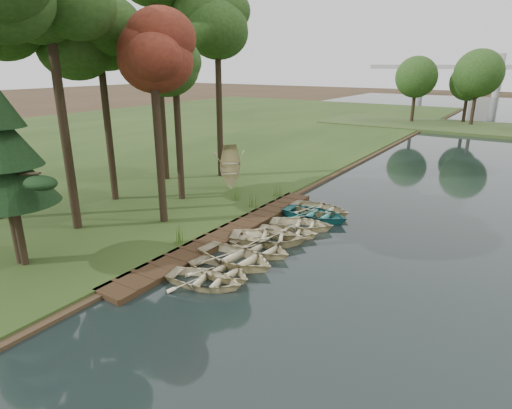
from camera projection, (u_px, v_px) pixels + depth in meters
The scene contains 25 objects.
ground at pixel (254, 242), 22.11m from camera, with size 300.00×300.00×0.00m, color #3D2F1D.
boardwalk at pixel (229, 233), 22.90m from camera, with size 1.60×16.00×0.30m, color #342314.
peninsula at pixel (508, 131), 57.59m from camera, with size 50.00×14.00×0.45m, color #374A21.
far_trees at pixel (488, 82), 57.39m from camera, with size 45.60×5.60×8.80m.
building_b at pixel (488, 73), 138.02m from camera, with size 8.00×8.00×12.00m, color #A5A5A0.
rowboat_0 at pixel (205, 278), 17.62m from camera, with size 2.36×3.31×0.69m, color beige.
rowboat_1 at pixel (220, 269), 18.46m from camera, with size 2.25×3.16×0.65m, color beige.
rowboat_2 at pixel (236, 255), 19.55m from camera, with size 2.80×3.92×0.81m, color beige.
rowboat_3 at pixel (260, 246), 20.69m from camera, with size 2.36×3.31×0.69m, color beige.
rowboat_4 at pixel (268, 236), 21.75m from camera, with size 2.82×3.94×0.82m, color beige.
rowboat_5 at pixel (288, 231), 22.66m from camera, with size 2.29×3.21×0.66m, color beige.
rowboat_6 at pixel (302, 223), 23.66m from camera, with size 2.51×3.52×0.73m, color beige.
rowboat_7 at pixel (315, 213), 25.10m from camera, with size 2.84×3.98×0.82m, color teal.
rowboat_8 at pixel (320, 207), 26.12m from camera, with size 2.71×3.79×0.78m, color beige.
stored_rowboat at pixel (230, 184), 30.45m from camera, with size 2.28×3.20×0.66m, color beige.
tree_1 at pixel (47, 5), 19.85m from camera, with size 4.64×4.64×13.23m.
tree_2 at pixel (152, 57), 21.55m from camera, with size 3.79×3.79×10.57m.
tree_3 at pixel (99, 47), 25.32m from camera, with size 4.47×4.47×11.44m.
tree_4 at pixel (174, 61), 25.68m from camera, with size 3.82×3.82×10.39m.
tree_6 at pixel (217, 30), 30.86m from camera, with size 4.48×4.48×12.90m.
pine_tree at pixel (5, 156), 17.53m from camera, with size 3.80×3.80×7.96m.
reeds_0 at pixel (180, 233), 21.10m from camera, with size 0.60×0.60×1.05m, color #3F661E.
reeds_1 at pixel (253, 200), 26.59m from camera, with size 0.60×0.60×0.91m, color #3F661E.
reeds_2 at pixel (236, 193), 27.98m from camera, with size 0.60×0.60×0.92m, color #3F661E.
reeds_3 at pixel (278, 189), 28.74m from camera, with size 0.60×0.60×0.95m, color #3F661E.
Camera 1 is at (11.28, -16.99, 8.78)m, focal length 30.00 mm.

